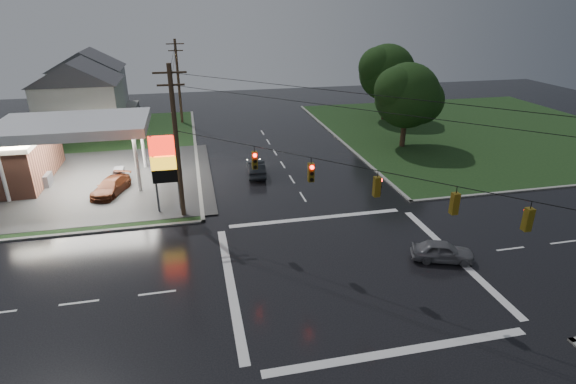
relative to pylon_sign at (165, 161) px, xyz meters
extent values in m
plane|color=black|center=(10.50, -10.50, -4.01)|extent=(120.00, 120.00, 0.00)
cube|color=#183216|center=(-15.50, 15.50, -3.97)|extent=(36.00, 36.00, 0.08)
cube|color=#183216|center=(36.50, 15.50, -3.97)|extent=(36.00, 36.00, 0.08)
cube|color=#2D2D2D|center=(-9.50, 7.50, -3.92)|extent=(26.00, 18.00, 0.02)
cylinder|color=silver|center=(-12.50, 4.50, -1.51)|extent=(0.30, 0.30, 5.00)
cylinder|color=silver|center=(-2.50, 4.50, -1.51)|extent=(0.30, 0.30, 5.00)
cylinder|color=silver|center=(-12.50, 10.50, -1.51)|extent=(0.30, 0.30, 5.00)
cylinder|color=silver|center=(-2.50, 10.50, -1.51)|extent=(0.30, 0.30, 5.00)
cube|color=silver|center=(-7.50, 7.50, 1.19)|extent=(12.00, 8.00, 0.80)
cube|color=white|center=(-7.50, 7.50, 0.77)|extent=(11.40, 7.40, 0.04)
cube|color=#59595E|center=(-10.50, 7.50, -3.46)|extent=(0.80, 1.60, 1.10)
cube|color=#59595E|center=(-4.50, 7.50, -3.46)|extent=(0.80, 1.60, 1.10)
cylinder|color=#59595E|center=(-0.80, 0.00, -1.01)|extent=(0.16, 0.16, 6.00)
cylinder|color=#59595E|center=(0.80, 0.00, -1.01)|extent=(0.16, 0.16, 6.00)
cube|color=red|center=(0.00, 0.00, 1.19)|extent=(2.00, 0.35, 1.40)
cube|color=gold|center=(0.00, 0.00, -0.11)|extent=(2.00, 0.35, 1.00)
cube|color=black|center=(0.00, 0.00, -1.11)|extent=(2.00, 0.35, 1.00)
cylinder|color=#382619|center=(1.00, -1.00, 1.49)|extent=(0.32, 0.32, 11.00)
cube|color=#382619|center=(1.00, -1.00, 6.39)|extent=(2.20, 0.12, 0.12)
cube|color=#382619|center=(1.00, -1.00, 5.59)|extent=(1.80, 0.12, 0.12)
cylinder|color=#382619|center=(1.00, 27.50, 1.24)|extent=(0.32, 0.32, 10.50)
cube|color=#382619|center=(1.00, 27.50, 5.89)|extent=(2.20, 0.12, 0.12)
cube|color=#382619|center=(1.00, 27.50, 5.09)|extent=(1.80, 0.12, 0.12)
cube|color=#59470C|center=(5.75, -5.75, 1.59)|extent=(0.34, 0.34, 1.10)
cylinder|color=#FF0C07|center=(5.75, -5.95, 1.97)|extent=(0.22, 0.08, 0.22)
cube|color=#59470C|center=(8.60, -8.60, 1.59)|extent=(0.34, 0.34, 1.10)
cylinder|color=#FF0C07|center=(8.60, -8.80, 1.97)|extent=(0.22, 0.08, 0.22)
cube|color=#59470C|center=(11.45, -11.45, 1.59)|extent=(0.34, 0.34, 1.10)
cylinder|color=#FF0C07|center=(11.65, -11.45, 1.97)|extent=(0.08, 0.22, 0.22)
cube|color=#59470C|center=(14.30, -14.30, 1.59)|extent=(0.34, 0.34, 1.10)
cylinder|color=#FF0C07|center=(14.30, -14.10, 1.97)|extent=(0.22, 0.08, 0.22)
cube|color=#59470C|center=(16.58, -16.58, 1.59)|extent=(0.34, 0.34, 1.10)
cylinder|color=#FF0C07|center=(16.58, -16.38, 1.97)|extent=(0.22, 0.08, 0.22)
cube|color=silver|center=(-10.50, 25.50, -1.01)|extent=(9.00, 8.00, 6.00)
cube|color=gray|center=(-5.20, 25.50, -3.61)|extent=(1.60, 4.80, 0.80)
cube|color=silver|center=(-11.50, 37.50, -1.01)|extent=(9.00, 8.00, 6.00)
cube|color=gray|center=(-6.20, 37.50, -3.61)|extent=(1.60, 4.80, 0.80)
cylinder|color=black|center=(24.50, 11.50, -1.49)|extent=(0.56, 0.56, 5.04)
sphere|color=black|center=(24.50, 11.50, 1.57)|extent=(6.80, 6.80, 6.80)
sphere|color=black|center=(26.20, 11.80, 0.94)|extent=(5.10, 5.10, 5.10)
sphere|color=black|center=(23.14, 11.10, 2.29)|extent=(4.76, 4.76, 4.76)
cylinder|color=black|center=(27.50, 23.50, -1.21)|extent=(0.56, 0.56, 5.60)
sphere|color=black|center=(27.50, 23.50, 2.19)|extent=(7.20, 7.20, 7.20)
sphere|color=black|center=(29.30, 23.80, 1.49)|extent=(5.40, 5.40, 5.40)
sphere|color=black|center=(26.06, 23.10, 2.99)|extent=(5.04, 5.04, 5.04)
imported|color=black|center=(7.53, 6.31, -3.29)|extent=(1.79, 4.44, 1.43)
imported|color=slate|center=(16.43, -10.78, -3.38)|extent=(4.01, 2.65, 1.27)
imported|color=#552613|center=(-4.78, 4.51, -3.35)|extent=(3.31, 4.89, 1.32)
camera|label=1|loc=(2.08, -31.96, 10.64)|focal=28.00mm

